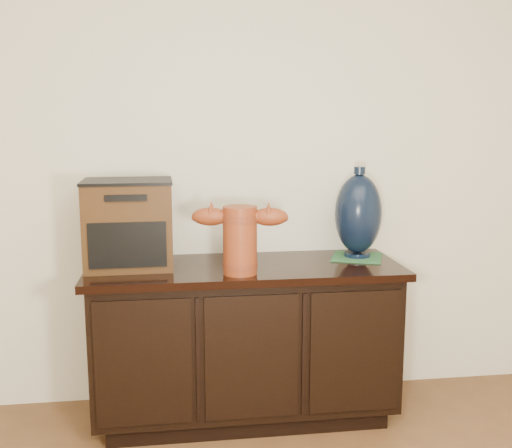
{
  "coord_description": "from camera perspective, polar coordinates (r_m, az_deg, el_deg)",
  "views": [
    {
      "loc": [
        -0.32,
        -0.48,
        1.42
      ],
      "look_at": [
        0.05,
        2.18,
        0.96
      ],
      "focal_mm": 42.0,
      "sensor_mm": 36.0,
      "label": 1
    }
  ],
  "objects": [
    {
      "name": "sideboard",
      "position": [
        2.92,
        -1.06,
        -10.98
      ],
      "size": [
        1.46,
        0.56,
        0.75
      ],
      "color": "black",
      "rests_on": "ground"
    },
    {
      "name": "terracotta_vessel",
      "position": [
        2.62,
        -1.54,
        -1.15
      ],
      "size": [
        0.43,
        0.18,
        0.3
      ],
      "rotation": [
        0.0,
        0.0,
        -0.17
      ],
      "color": "#903B1A",
      "rests_on": "sideboard"
    },
    {
      "name": "tv_radio",
      "position": [
        2.8,
        -12.02,
        0.02
      ],
      "size": [
        0.41,
        0.33,
        0.4
      ],
      "rotation": [
        0.0,
        0.0,
        0.02
      ],
      "color": "#3E240F",
      "rests_on": "sideboard"
    },
    {
      "name": "green_mat",
      "position": [
        3.0,
        9.6,
        -3.11
      ],
      "size": [
        0.31,
        0.31,
        0.01
      ],
      "primitive_type": "cube",
      "rotation": [
        0.0,
        0.0,
        -0.37
      ],
      "color": "#2C6236",
      "rests_on": "sideboard"
    },
    {
      "name": "lamp_base",
      "position": [
        2.96,
        9.72,
        0.92
      ],
      "size": [
        0.3,
        0.3,
        0.44
      ],
      "rotation": [
        0.0,
        0.0,
        -0.37
      ],
      "color": "black",
      "rests_on": "green_mat"
    },
    {
      "name": "spray_can",
      "position": [
        2.95,
        -2.06,
        -1.69
      ],
      "size": [
        0.06,
        0.06,
        0.16
      ],
      "color": "#52120E",
      "rests_on": "sideboard"
    }
  ]
}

